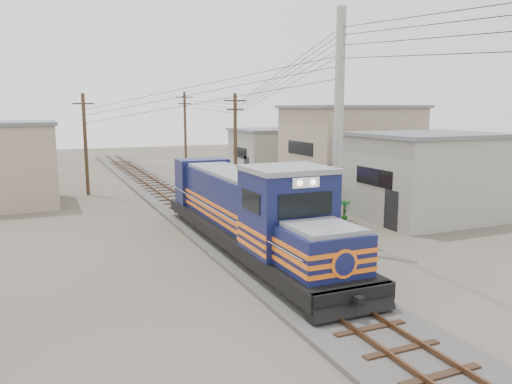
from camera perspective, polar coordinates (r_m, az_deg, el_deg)
name	(u,v)px	position (r m, az deg, el deg)	size (l,w,h in m)	color
ground	(256,256)	(20.67, -0.04, -7.36)	(120.00, 120.00, 0.00)	#473F35
ballast	(189,209)	(29.82, -7.66, -1.99)	(3.60, 70.00, 0.16)	#595651
track	(189,206)	(29.78, -7.67, -1.65)	(1.15, 70.00, 0.12)	#51331E
locomotive	(249,213)	(20.89, -0.83, -2.36)	(2.87, 15.63, 3.87)	black
utility_pole_main	(338,133)	(20.99, 9.38, 6.66)	(0.40, 0.40, 10.00)	#9E9B93
wooden_pole_mid	(235,142)	(34.51, -2.38, 5.70)	(1.60, 0.24, 7.00)	#4C3826
wooden_pole_far	(185,130)	(47.89, -8.09, 7.01)	(1.60, 0.24, 7.50)	#4C3826
wooden_pole_left	(85,142)	(36.34, -18.92, 5.39)	(1.60, 0.24, 7.00)	#4C3826
power_lines	(191,79)	(27.77, -7.44, 12.70)	(9.65, 19.00, 3.30)	black
shophouse_front	(427,176)	(28.88, 18.92, 1.79)	(7.35, 6.30, 4.70)	gray
shophouse_mid	(350,149)	(36.47, 10.64, 4.86)	(8.40, 7.35, 6.20)	gray
shophouse_back	(271,152)	(44.51, 1.78, 4.56)	(6.30, 6.30, 4.20)	gray
shophouse_left	(4,164)	(34.40, -26.88, 2.87)	(6.30, 6.30, 5.20)	gray
billboard	(329,181)	(26.07, 8.38, 1.29)	(1.90, 0.94, 3.14)	#99999E
market_umbrella	(299,174)	(28.43, 4.96, 2.11)	(2.86, 2.86, 2.66)	black
vendor	(321,199)	(29.23, 7.38, -0.76)	(0.59, 0.39, 1.62)	black
plant_nursery	(310,213)	(26.79, 6.17, -2.40)	(3.52, 3.18, 1.13)	#1A5E1F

